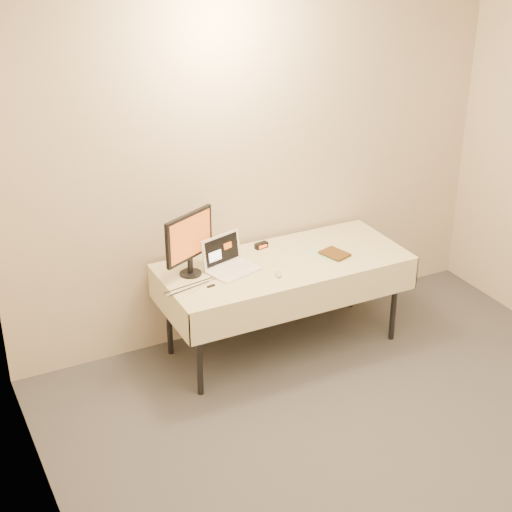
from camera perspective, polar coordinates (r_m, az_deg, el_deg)
name	(u,v)px	position (r m, az deg, el deg)	size (l,w,h in m)	color
back_wall	(257,165)	(5.95, 0.04, 6.66)	(4.00, 0.10, 2.70)	beige
table	(284,269)	(5.84, 2.04, -0.92)	(1.86, 0.81, 0.74)	black
laptop	(229,262)	(5.67, -2.01, -0.44)	(0.41, 0.36, 0.24)	white
monitor	(189,239)	(5.52, -4.88, 1.21)	(0.42, 0.23, 0.47)	black
book	(329,246)	(5.84, 5.30, 0.76)	(0.15, 0.02, 0.21)	brown
alarm_clock	(261,245)	(6.01, 0.39, 0.78)	(0.11, 0.06, 0.04)	black
clicker	(279,274)	(5.60, 1.65, -1.33)	(0.05, 0.09, 0.02)	#BABABD
paper_form	(323,255)	(5.92, 4.93, 0.04)	(0.12, 0.30, 0.00)	#B2DFB1
usb_dongle	(211,286)	(5.46, -3.29, -2.19)	(0.06, 0.02, 0.01)	black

